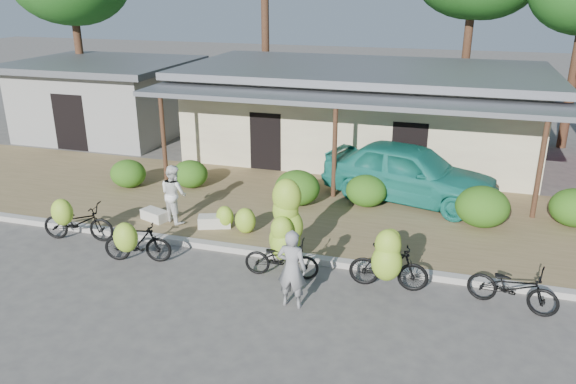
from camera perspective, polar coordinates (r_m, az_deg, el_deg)
name	(u,v)px	position (r m, az deg, el deg)	size (l,w,h in m)	color
ground	(269,303)	(11.75, -1.93, -11.19)	(100.00, 100.00, 0.00)	#4F4C4A
sidewalk	(325,211)	(16.03, 3.76, -1.98)	(60.00, 6.00, 0.12)	olive
curb	(296,257)	(13.38, 0.81, -6.62)	(60.00, 0.25, 0.15)	#A8A399
shop_main	(362,111)	(21.12, 7.57, 8.12)	(13.00, 8.50, 3.35)	beige
shop_grey	(105,98)	(25.34, -18.07, 9.10)	(7.00, 6.00, 3.15)	gray
hedge_0	(128,174)	(18.31, -15.93, 1.81)	(1.13, 1.02, 0.88)	#285D15
hedge_1	(190,174)	(17.86, -9.90, 1.82)	(1.11, 1.00, 0.87)	#285D15
hedge_2	(297,188)	(16.17, 0.96, 0.43)	(1.31, 1.18, 1.02)	#285D15
hedge_3	(366,191)	(16.24, 7.95, 0.12)	(1.18, 1.06, 0.92)	#285D15
hedge_4	(482,207)	(15.57, 19.14, -1.42)	(1.40, 1.26, 1.09)	#285D15
hedge_5	(575,208)	(16.57, 27.14, -1.43)	(1.30, 1.17, 1.01)	#285D15
bike_far_left	(76,221)	(15.09, -20.70, -2.77)	(1.94, 1.34, 1.36)	black
bike_left	(135,242)	(13.46, -15.27, -4.88)	(1.67, 1.26, 1.26)	black
bike_center	(284,237)	(12.60, -0.39, -4.54)	(1.71, 1.21, 2.12)	black
bike_right	(388,263)	(11.94, 10.14, -7.14)	(1.70, 1.17, 1.63)	black
bike_far_right	(513,287)	(12.21, 21.87, -8.96)	(1.87, 1.05, 0.93)	black
loose_banana_a	(225,217)	(14.82, -6.43, -2.51)	(0.47, 0.40, 0.59)	#AECB32
loose_banana_b	(245,221)	(14.42, -4.36, -2.92)	(0.54, 0.46, 0.68)	#AECB32
loose_banana_c	(391,241)	(13.59, 10.41, -4.89)	(0.48, 0.41, 0.60)	#AECB32
sack_near	(215,221)	(14.94, -7.47, -2.97)	(0.85, 0.40, 0.30)	silver
sack_far	(155,215)	(15.66, -13.39, -2.29)	(0.75, 0.38, 0.28)	silver
vendor	(292,269)	(11.25, 0.39, -7.80)	(0.61, 0.40, 1.67)	gray
bystander	(174,194)	(15.23, -11.52, -0.16)	(0.77, 0.60, 1.58)	white
teal_van	(409,172)	(16.79, 12.21, 1.98)	(2.03, 5.05, 1.72)	#1C8071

